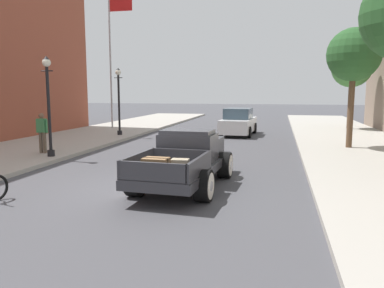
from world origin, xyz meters
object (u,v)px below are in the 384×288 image
at_px(hotrod_truck_gunmetal, 187,158).
at_px(street_lamp_near, 48,99).
at_px(street_lamp_far, 119,96).
at_px(flagpole, 113,45).
at_px(car_background_white, 238,123).
at_px(pedestrian_sidewalk_left, 42,130).
at_px(street_tree_second, 354,56).
at_px(street_tree_third, 352,68).

xyz_separation_m(hotrod_truck_gunmetal, street_lamp_near, (-6.11, 2.60, 1.63)).
bearing_deg(street_lamp_far, flagpole, 117.33).
bearing_deg(car_background_white, flagpole, 170.70).
distance_m(street_lamp_near, flagpole, 12.37).
xyz_separation_m(pedestrian_sidewalk_left, street_tree_second, (12.55, 4.55, 3.14)).
bearing_deg(flagpole, street_tree_second, -24.32).
height_order(hotrod_truck_gunmetal, street_lamp_near, street_lamp_near).
height_order(street_lamp_near, street_lamp_far, same).
bearing_deg(flagpole, street_lamp_near, -77.75).
height_order(pedestrian_sidewalk_left, street_lamp_near, street_lamp_near).
bearing_deg(pedestrian_sidewalk_left, street_lamp_far, 86.95).
distance_m(car_background_white, pedestrian_sidewalk_left, 11.88).
bearing_deg(street_tree_second, hotrod_truck_gunmetal, -126.19).
xyz_separation_m(street_lamp_near, street_tree_second, (11.79, 5.16, 1.84)).
bearing_deg(hotrod_truck_gunmetal, street_tree_third, 67.09).
relative_size(pedestrian_sidewalk_left, street_tree_second, 0.31).
relative_size(car_background_white, pedestrian_sidewalk_left, 2.66).
distance_m(hotrod_truck_gunmetal, street_lamp_near, 6.84).
bearing_deg(flagpole, hotrod_truck_gunmetal, -58.73).
height_order(car_background_white, pedestrian_sidewalk_left, pedestrian_sidewalk_left).
xyz_separation_m(pedestrian_sidewalk_left, flagpole, (-1.76, 11.02, 4.68)).
bearing_deg(street_lamp_far, pedestrian_sidewalk_left, -93.05).
relative_size(street_lamp_near, street_lamp_far, 1.00).
bearing_deg(street_lamp_near, car_background_white, 58.48).
height_order(street_lamp_near, street_tree_third, street_tree_third).
height_order(hotrod_truck_gunmetal, car_background_white, car_background_white).
xyz_separation_m(pedestrian_sidewalk_left, street_lamp_near, (0.76, -0.61, 1.30)).
height_order(street_lamp_near, street_tree_second, street_tree_second).
xyz_separation_m(street_lamp_far, street_tree_third, (13.69, 6.87, 1.84)).
height_order(hotrod_truck_gunmetal, street_lamp_far, street_lamp_far).
bearing_deg(flagpole, street_tree_third, 9.87).
height_order(car_background_white, flagpole, flagpole).
distance_m(hotrod_truck_gunmetal, car_background_white, 12.79).
distance_m(hotrod_truck_gunmetal, street_lamp_far, 12.13).
height_order(street_tree_second, street_tree_third, street_tree_third).
distance_m(car_background_white, street_lamp_far, 7.35).
xyz_separation_m(street_lamp_near, street_lamp_far, (-0.40, 7.51, 0.00)).
distance_m(car_background_white, street_lamp_near, 12.06).
xyz_separation_m(street_lamp_near, street_tree_third, (13.29, 14.38, 1.84)).
height_order(hotrod_truck_gunmetal, street_tree_second, street_tree_second).
bearing_deg(street_lamp_near, street_tree_second, 23.63).
relative_size(street_lamp_near, flagpole, 0.42).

